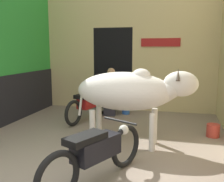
# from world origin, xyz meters

# --- Properties ---
(wall_back_with_doorway) EXTENTS (4.90, 0.93, 4.13)m
(wall_back_with_doorway) POSITION_xyz_m (-0.16, 4.93, 1.76)
(wall_back_with_doorway) COLOR #D1BC84
(wall_back_with_doorway) RESTS_ON ground_plane
(cow) EXTENTS (2.19, 0.75, 1.44)m
(cow) POSITION_xyz_m (0.60, 1.88, 1.01)
(cow) COLOR silver
(cow) RESTS_ON ground_plane
(motorcycle_near) EXTENTS (0.94, 1.77, 0.76)m
(motorcycle_near) POSITION_xyz_m (0.42, 0.37, 0.43)
(motorcycle_near) COLOR black
(motorcycle_near) RESTS_ON ground_plane
(motorcycle_far) EXTENTS (0.70, 1.87, 0.73)m
(motorcycle_far) POSITION_xyz_m (-0.72, 3.38, 0.41)
(motorcycle_far) COLOR black
(motorcycle_far) RESTS_ON ground_plane
(shopkeeper_seated) EXTENTS (0.44, 0.34, 1.27)m
(shopkeeper_seated) POSITION_xyz_m (-0.32, 3.97, 0.67)
(shopkeeper_seated) COLOR #282833
(shopkeeper_seated) RESTS_ON ground_plane
(plastic_stool) EXTENTS (0.30, 0.30, 0.48)m
(plastic_stool) POSITION_xyz_m (0.06, 4.16, 0.26)
(plastic_stool) COLOR #2856B2
(plastic_stool) RESTS_ON ground_plane
(bucket) EXTENTS (0.26, 0.26, 0.26)m
(bucket) POSITION_xyz_m (2.15, 2.73, 0.13)
(bucket) COLOR #C63D33
(bucket) RESTS_ON ground_plane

